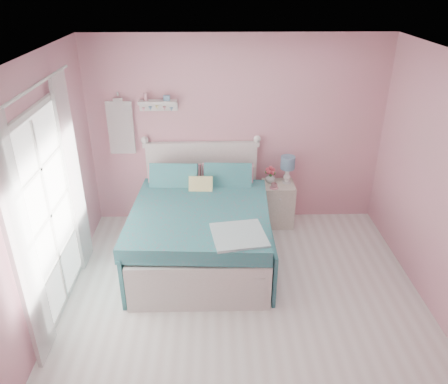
{
  "coord_description": "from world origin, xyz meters",
  "views": [
    {
      "loc": [
        -0.3,
        -3.42,
        3.27
      ],
      "look_at": [
        -0.2,
        1.2,
        0.92
      ],
      "focal_mm": 35.0,
      "sensor_mm": 36.0,
      "label": 1
    }
  ],
  "objects_px": {
    "teacup": "(274,186)",
    "nightstand": "(277,204)",
    "table_lamp": "(288,165)",
    "vase": "(270,178)",
    "bed": "(201,229)"
  },
  "relations": [
    {
      "from": "teacup",
      "to": "nightstand",
      "type": "bearing_deg",
      "value": 57.23
    },
    {
      "from": "table_lamp",
      "to": "vase",
      "type": "relative_size",
      "value": 2.73
    },
    {
      "from": "bed",
      "to": "table_lamp",
      "type": "height_order",
      "value": "bed"
    },
    {
      "from": "nightstand",
      "to": "bed",
      "type": "bearing_deg",
      "value": -143.46
    },
    {
      "from": "nightstand",
      "to": "vase",
      "type": "xyz_separation_m",
      "value": [
        -0.12,
        0.05,
        0.38
      ]
    },
    {
      "from": "table_lamp",
      "to": "teacup",
      "type": "distance_m",
      "value": 0.35
    },
    {
      "from": "nightstand",
      "to": "vase",
      "type": "relative_size",
      "value": 4.37
    },
    {
      "from": "nightstand",
      "to": "teacup",
      "type": "bearing_deg",
      "value": -122.77
    },
    {
      "from": "bed",
      "to": "teacup",
      "type": "relative_size",
      "value": 23.88
    },
    {
      "from": "bed",
      "to": "nightstand",
      "type": "relative_size",
      "value": 3.32
    },
    {
      "from": "table_lamp",
      "to": "nightstand",
      "type": "bearing_deg",
      "value": -159.67
    },
    {
      "from": "table_lamp",
      "to": "vase",
      "type": "distance_m",
      "value": 0.31
    },
    {
      "from": "bed",
      "to": "vase",
      "type": "bearing_deg",
      "value": 44.59
    },
    {
      "from": "bed",
      "to": "table_lamp",
      "type": "distance_m",
      "value": 1.53
    },
    {
      "from": "vase",
      "to": "nightstand",
      "type": "bearing_deg",
      "value": -24.81
    }
  ]
}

